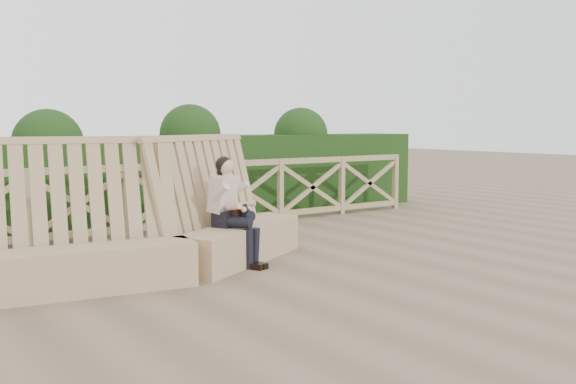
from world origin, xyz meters
TOP-DOWN VIEW (x-y plane):
  - ground at (0.00, 0.00)m, footprint 60.00×60.00m
  - bench at (-1.27, 0.85)m, footprint 4.21×1.71m
  - woman at (-0.42, 0.87)m, footprint 0.51×0.80m
  - guardrail at (0.00, 3.50)m, footprint 10.10×0.09m
  - hedge at (0.00, 4.70)m, footprint 12.00×1.20m

SIDE VIEW (x-z plane):
  - ground at x=0.00m, z-range 0.00..0.00m
  - bench at x=-1.27m, z-range -0.40..1.20m
  - guardrail at x=0.00m, z-range 0.00..1.10m
  - woman at x=-0.42m, z-range 0.06..1.38m
  - hedge at x=0.00m, z-range 0.00..1.50m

